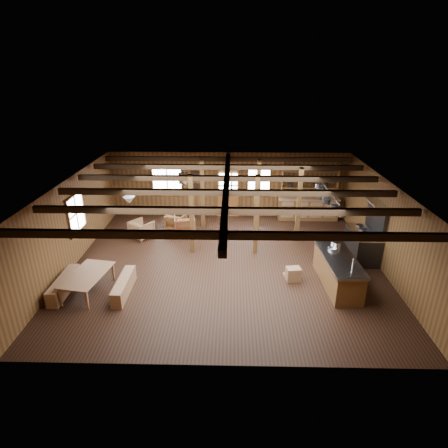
{
  "coord_description": "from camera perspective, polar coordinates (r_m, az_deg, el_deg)",
  "views": [
    {
      "loc": [
        0.19,
        -10.85,
        6.02
      ],
      "look_at": [
        -0.09,
        0.82,
        1.13
      ],
      "focal_mm": 30.0,
      "sensor_mm": 36.0,
      "label": 1
    }
  ],
  "objects": [
    {
      "name": "dining_table",
      "position": [
        11.53,
        -19.82,
        -8.51
      ],
      "size": [
        1.22,
        1.84,
        0.6
      ],
      "primitive_type": "imported",
      "rotation": [
        0.0,
        0.0,
        1.41
      ],
      "color": "#996745",
      "rests_on": "floor"
    },
    {
      "name": "armchair_b",
      "position": [
        15.08,
        -7.28,
        0.39
      ],
      "size": [
        0.9,
        0.91,
        0.67
      ],
      "primitive_type": "imported",
      "rotation": [
        0.0,
        0.0,
        2.86
      ],
      "color": "brown",
      "rests_on": "floor"
    },
    {
      "name": "armchair_a",
      "position": [
        14.62,
        -6.04,
        -0.14
      ],
      "size": [
        0.93,
        0.94,
        0.74
      ],
      "primitive_type": "imported",
      "rotation": [
        0.0,
        0.0,
        3.32
      ],
      "color": "brown",
      "rests_on": "floor"
    },
    {
      "name": "timber_posts",
      "position": [
        13.73,
        2.68,
        3.03
      ],
      "size": [
        3.95,
        2.35,
        2.8
      ],
      "color": "#4A2F15",
      "rests_on": "floor"
    },
    {
      "name": "back_door",
      "position": [
        16.14,
        0.63,
        4.14
      ],
      "size": [
        1.02,
        0.08,
        2.15
      ],
      "color": "brown",
      "rests_on": "floor"
    },
    {
      "name": "step_stool",
      "position": [
        11.68,
        10.51,
        -7.52
      ],
      "size": [
        0.52,
        0.41,
        0.43
      ],
      "primitive_type": "cube",
      "rotation": [
        0.0,
        0.0,
        0.14
      ],
      "color": "brown",
      "rests_on": "floor"
    },
    {
      "name": "armchair_c",
      "position": [
        14.56,
        -12.44,
        -0.79
      ],
      "size": [
        1.04,
        1.04,
        0.69
      ],
      "primitive_type": "imported",
      "rotation": [
        0.0,
        0.0,
        2.51
      ],
      "color": "olive",
      "rests_on": "floor"
    },
    {
      "name": "window_left",
      "position": [
        13.22,
        -21.65,
        1.52
      ],
      "size": [
        0.14,
        1.24,
        1.32
      ],
      "color": "white",
      "rests_on": "wall_back"
    },
    {
      "name": "back_counter",
      "position": [
        16.32,
        12.66,
        2.74
      ],
      "size": [
        2.55,
        0.6,
        2.45
      ],
      "color": "brown",
      "rests_on": "floor"
    },
    {
      "name": "counter_pot",
      "position": [
        11.97,
        16.67,
        -2.95
      ],
      "size": [
        0.29,
        0.29,
        0.17
      ],
      "primitive_type": "cylinder",
      "color": "silver",
      "rests_on": "kitchen_island"
    },
    {
      "name": "bench_aisle",
      "position": [
        11.26,
        -15.02,
        -9.12
      ],
      "size": [
        0.31,
        1.65,
        0.45
      ],
      "primitive_type": "cube",
      "color": "brown",
      "rests_on": "floor"
    },
    {
      "name": "commercial_range",
      "position": [
        13.45,
        20.62,
        -2.35
      ],
      "size": [
        0.85,
        1.66,
        2.05
      ],
      "color": "#2D2D2F",
      "rests_on": "floor"
    },
    {
      "name": "notice_boards",
      "position": [
        16.01,
        -4.76,
        6.75
      ],
      "size": [
        1.08,
        0.03,
        0.9
      ],
      "color": "silver",
      "rests_on": "wall_back"
    },
    {
      "name": "ceiling_joists",
      "position": [
        11.52,
        0.38,
        5.87
      ],
      "size": [
        9.8,
        8.82,
        0.18
      ],
      "color": "black",
      "rests_on": "ceiling"
    },
    {
      "name": "window_back_left",
      "position": [
        16.17,
        -8.67,
        6.59
      ],
      "size": [
        1.32,
        0.06,
        1.32
      ],
      "color": "white",
      "rests_on": "wall_back"
    },
    {
      "name": "window_back_right",
      "position": [
        15.97,
        5.34,
        6.55
      ],
      "size": [
        1.02,
        0.06,
        1.32
      ],
      "color": "white",
      "rests_on": "wall_back"
    },
    {
      "name": "pendant_lamps",
      "position": [
        12.67,
        -9.83,
        5.07
      ],
      "size": [
        1.86,
        2.36,
        0.66
      ],
      "color": "#2D2D2F",
      "rests_on": "ceiling"
    },
    {
      "name": "room",
      "position": [
        11.79,
        0.35,
        -0.35
      ],
      "size": [
        10.04,
        9.04,
        2.84
      ],
      "color": "black",
      "rests_on": "ground"
    },
    {
      "name": "bench_wall",
      "position": [
        11.85,
        -23.2,
        -8.55
      ],
      "size": [
        0.32,
        1.69,
        0.46
      ],
      "primitive_type": "cube",
      "color": "brown",
      "rests_on": "floor"
    },
    {
      "name": "bowl",
      "position": [
        11.78,
        16.17,
        -3.64
      ],
      "size": [
        0.26,
        0.26,
        0.06
      ],
      "primitive_type": "imported",
      "rotation": [
        0.0,
        0.0,
        0.04
      ],
      "color": "silver",
      "rests_on": "kitchen_island"
    },
    {
      "name": "pot_rack",
      "position": [
        12.18,
        15.29,
        3.95
      ],
      "size": [
        0.38,
        3.0,
        0.45
      ],
      "color": "#2D2D2F",
      "rests_on": "ceiling"
    },
    {
      "name": "kitchen_island",
      "position": [
        11.64,
        16.92,
        -6.79
      ],
      "size": [
        1.01,
        2.54,
        1.2
      ],
      "rotation": [
        0.0,
        0.0,
        0.05
      ],
      "color": "brown",
      "rests_on": "floor"
    }
  ]
}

